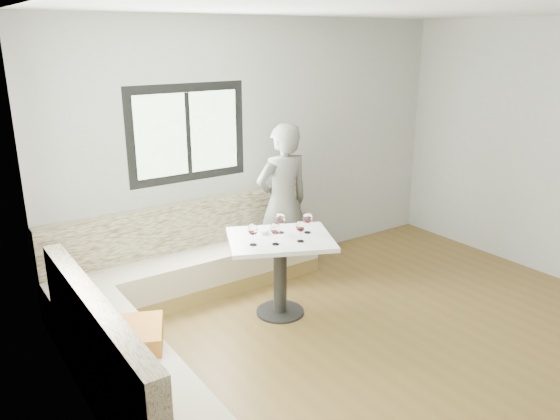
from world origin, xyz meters
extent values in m
cube|color=brown|center=(0.00, 0.00, 0.00)|extent=(5.00, 5.00, 0.01)
cube|color=white|center=(0.00, 0.00, 2.80)|extent=(5.00, 5.00, 0.01)
cube|color=#B7B7B2|center=(0.00, 2.50, 1.40)|extent=(5.00, 0.01, 2.80)
cube|color=#B7B7B2|center=(-2.50, 0.00, 1.40)|extent=(0.01, 5.00, 2.80)
cube|color=black|center=(-0.90, 2.49, 1.65)|extent=(1.30, 0.02, 1.00)
cube|color=black|center=(-2.49, 0.90, 1.65)|extent=(0.02, 1.30, 1.00)
cube|color=olive|center=(-1.05, 2.23, 0.08)|extent=(2.90, 0.55, 0.16)
cube|color=beige|center=(-1.05, 2.23, 0.30)|extent=(2.90, 0.55, 0.29)
cube|color=beige|center=(-1.05, 2.43, 0.70)|extent=(2.90, 0.14, 0.50)
cube|color=olive|center=(-2.23, 0.82, 0.08)|extent=(0.55, 2.25, 0.16)
cube|color=beige|center=(-2.23, 0.82, 0.30)|extent=(0.55, 2.25, 0.29)
cube|color=beige|center=(-2.43, 0.82, 0.70)|extent=(0.14, 2.25, 0.50)
cube|color=orange|center=(-2.17, 0.91, 0.52)|extent=(0.60, 0.60, 0.14)
cylinder|color=black|center=(-0.53, 1.37, 0.01)|extent=(0.47, 0.47, 0.02)
cylinder|color=black|center=(-0.53, 1.37, 0.37)|extent=(0.13, 0.13, 0.75)
cube|color=silver|center=(-0.53, 1.37, 0.77)|extent=(1.19, 1.08, 0.04)
imported|color=#5F6058|center=(-0.03, 2.05, 0.87)|extent=(0.65, 0.44, 1.74)
cylinder|color=white|center=(-0.61, 1.54, 0.81)|extent=(0.09, 0.09, 0.04)
sphere|color=black|center=(-0.59, 1.55, 0.82)|extent=(0.02, 0.02, 0.02)
sphere|color=black|center=(-0.62, 1.55, 0.82)|extent=(0.02, 0.02, 0.02)
sphere|color=black|center=(-0.60, 1.53, 0.82)|extent=(0.02, 0.02, 0.02)
cylinder|color=white|center=(-0.85, 1.34, 0.79)|extent=(0.07, 0.07, 0.01)
cylinder|color=white|center=(-0.85, 1.34, 0.84)|extent=(0.01, 0.01, 0.09)
ellipsoid|color=white|center=(-0.85, 1.34, 0.94)|extent=(0.09, 0.09, 0.11)
cylinder|color=#45070C|center=(-0.85, 1.34, 0.91)|extent=(0.06, 0.06, 0.02)
cylinder|color=white|center=(-0.67, 1.24, 0.79)|extent=(0.07, 0.07, 0.01)
cylinder|color=white|center=(-0.67, 1.24, 0.84)|extent=(0.01, 0.01, 0.09)
ellipsoid|color=white|center=(-0.67, 1.24, 0.94)|extent=(0.09, 0.09, 0.11)
cylinder|color=#45070C|center=(-0.67, 1.24, 0.91)|extent=(0.06, 0.06, 0.02)
cylinder|color=white|center=(-0.44, 1.17, 0.79)|extent=(0.07, 0.07, 0.01)
cylinder|color=white|center=(-0.44, 1.17, 0.84)|extent=(0.01, 0.01, 0.09)
ellipsoid|color=white|center=(-0.44, 1.17, 0.94)|extent=(0.09, 0.09, 0.11)
cylinder|color=#45070C|center=(-0.44, 1.17, 0.91)|extent=(0.06, 0.06, 0.02)
cylinder|color=white|center=(-0.46, 1.47, 0.79)|extent=(0.07, 0.07, 0.01)
cylinder|color=white|center=(-0.46, 1.47, 0.84)|extent=(0.01, 0.01, 0.09)
ellipsoid|color=white|center=(-0.46, 1.47, 0.94)|extent=(0.09, 0.09, 0.11)
cylinder|color=#45070C|center=(-0.46, 1.47, 0.91)|extent=(0.06, 0.06, 0.02)
cylinder|color=white|center=(-0.25, 1.32, 0.79)|extent=(0.07, 0.07, 0.01)
cylinder|color=white|center=(-0.25, 1.32, 0.84)|extent=(0.01, 0.01, 0.09)
ellipsoid|color=white|center=(-0.25, 1.32, 0.94)|extent=(0.09, 0.09, 0.11)
cylinder|color=#45070C|center=(-0.25, 1.32, 0.91)|extent=(0.06, 0.06, 0.02)
camera|label=1|loc=(-3.26, -2.58, 2.60)|focal=35.00mm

